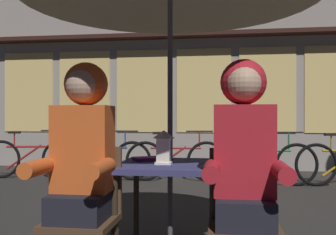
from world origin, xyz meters
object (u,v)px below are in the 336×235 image
object	(u,v)px
cafe_table	(170,178)
bicycle_fourth	(263,163)
chair_right	(244,215)
person_right_hooded	(244,155)
person_left_hooded	(82,153)
book	(147,159)
potted_plant	(67,143)
bicycle_nearest	(31,158)
bicycle_third	(176,160)
bicycle_second	(103,159)
lantern	(164,146)
chair_left	(85,210)

from	to	relation	value
cafe_table	bicycle_fourth	world-z (taller)	bicycle_fourth
chair_right	person_right_hooded	distance (m)	0.36
person_left_hooded	book	xyz separation A→B (m)	(0.29, 0.58, -0.09)
potted_plant	bicycle_nearest	bearing A→B (deg)	-107.36
chair_right	bicycle_third	distance (m)	4.11
bicycle_second	potted_plant	world-z (taller)	potted_plant
bicycle_second	potted_plant	bearing A→B (deg)	138.27
cafe_table	book	distance (m)	0.27
lantern	chair_right	distance (m)	0.71
person_right_hooded	book	xyz separation A→B (m)	(-0.67, 0.58, -0.09)
chair_right	book	bearing A→B (deg)	142.26
chair_right	bicycle_fourth	distance (m)	3.81
person_left_hooded	book	world-z (taller)	person_left_hooded
cafe_table	bicycle_fourth	size ratio (longest dim) A/B	0.44
chair_left	bicycle_nearest	xyz separation A→B (m)	(-2.45, 3.98, -0.14)
chair_right	person_left_hooded	distance (m)	1.03
lantern	bicycle_nearest	bearing A→B (deg)	128.30
lantern	bicycle_fourth	bearing A→B (deg)	73.35
bicycle_nearest	bicycle_fourth	size ratio (longest dim) A/B	0.99
person_right_hooded	bicycle_fourth	world-z (taller)	person_right_hooded
lantern	person_right_hooded	size ratio (longest dim) A/B	0.17
bicycle_nearest	bicycle_third	bearing A→B (deg)	0.76
bicycle_third	potted_plant	bearing A→B (deg)	158.89
cafe_table	bicycle_nearest	bearing A→B (deg)	129.09
potted_plant	chair_left	bearing A→B (deg)	-66.05
bicycle_second	lantern	bearing A→B (deg)	-66.47
person_right_hooded	person_left_hooded	bearing A→B (deg)	180.00
bicycle_nearest	book	world-z (taller)	bicycle_nearest
cafe_table	potted_plant	distance (m)	5.23
bicycle_second	bicycle_nearest	bearing A→B (deg)	179.90
chair_left	potted_plant	size ratio (longest dim) A/B	0.95
bicycle_second	bicycle_fourth	bearing A→B (deg)	-4.51
bicycle_fourth	potted_plant	world-z (taller)	potted_plant
cafe_table	lantern	xyz separation A→B (m)	(-0.04, -0.06, 0.22)
chair_left	bicycle_fourth	world-z (taller)	chair_left
bicycle_nearest	chair_right	bearing A→B (deg)	-49.38
chair_right	bicycle_fourth	xyz separation A→B (m)	(0.52, 3.77, -0.14)
bicycle_nearest	bicycle_third	size ratio (longest dim) A/B	0.99
bicycle_nearest	cafe_table	bearing A→B (deg)	-50.91
bicycle_third	bicycle_fourth	size ratio (longest dim) A/B	1.00
bicycle_third	person_right_hooded	bearing A→B (deg)	-77.90
cafe_table	lantern	world-z (taller)	lantern
chair_right	book	world-z (taller)	chair_right
chair_left	bicycle_fourth	size ratio (longest dim) A/B	0.52
bicycle_third	potted_plant	world-z (taller)	potted_plant
chair_left	cafe_table	bearing A→B (deg)	37.55
person_right_hooded	bicycle_fourth	size ratio (longest dim) A/B	0.83
person_right_hooded	chair_left	bearing A→B (deg)	176.61
bicycle_third	chair_right	bearing A→B (deg)	-77.74
chair_right	person_left_hooded	size ratio (longest dim) A/B	0.62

